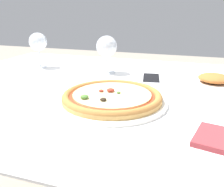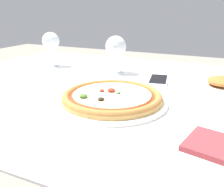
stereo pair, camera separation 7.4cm
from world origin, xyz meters
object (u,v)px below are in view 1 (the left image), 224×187
Objects in this scene: wine_glass_far_left at (107,47)px; dining_table at (93,108)px; side_plate at (214,81)px; wine_glass_far_right at (38,43)px; pizza_plate at (112,98)px; cell_phone at (151,79)px.

dining_table is at bearing -86.06° from wine_glass_far_left.
wine_glass_far_right is at bearing 176.68° from side_plate.
pizza_plate is 2.14× the size of cell_phone.
dining_table is 0.22m from pizza_plate.
side_plate is (0.30, 0.29, -0.00)m from pizza_plate.
cell_phone is at bearing 76.43° from pizza_plate.
wine_glass_far_left reaches higher than pizza_plate.
wine_glass_far_left is (-0.01, 0.19, 0.20)m from dining_table.
cell_phone is 0.23m from side_plate.
side_plate is (0.77, -0.04, -0.10)m from wine_glass_far_right.
pizza_plate is (0.12, -0.14, 0.11)m from dining_table.
wine_glass_far_right is (-0.34, -0.00, 0.01)m from wine_glass_far_left.
dining_table is 3.85× the size of pizza_plate.
side_plate reaches higher than cell_phone.
wine_glass_far_left reaches higher than side_plate.
wine_glass_far_right is at bearing -179.85° from wine_glass_far_left.
dining_table is 6.56× the size of side_plate.
dining_table is at bearing -144.15° from cell_phone.
wine_glass_far_left is at bearing 164.83° from cell_phone.
dining_table is at bearing -160.62° from side_plate.
wine_glass_far_right is 0.56m from cell_phone.
cell_phone is (0.54, -0.05, -0.11)m from wine_glass_far_right.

